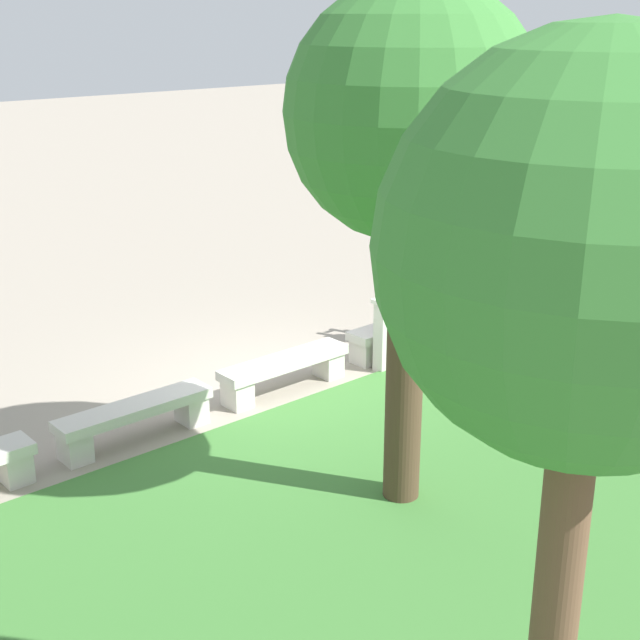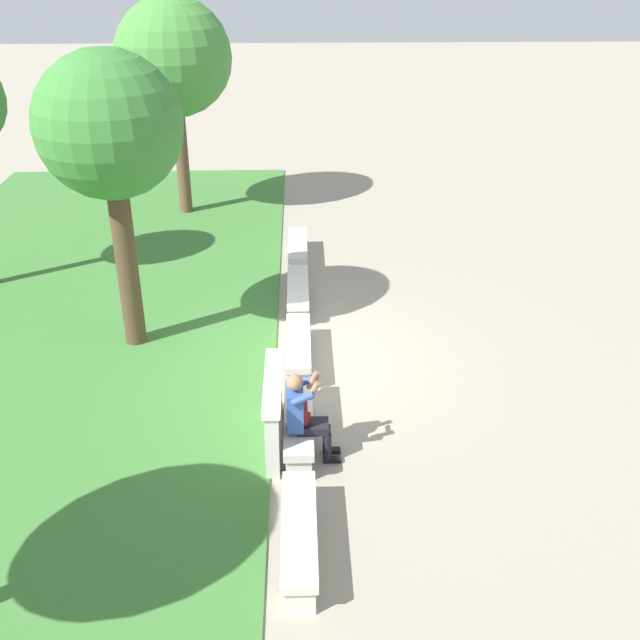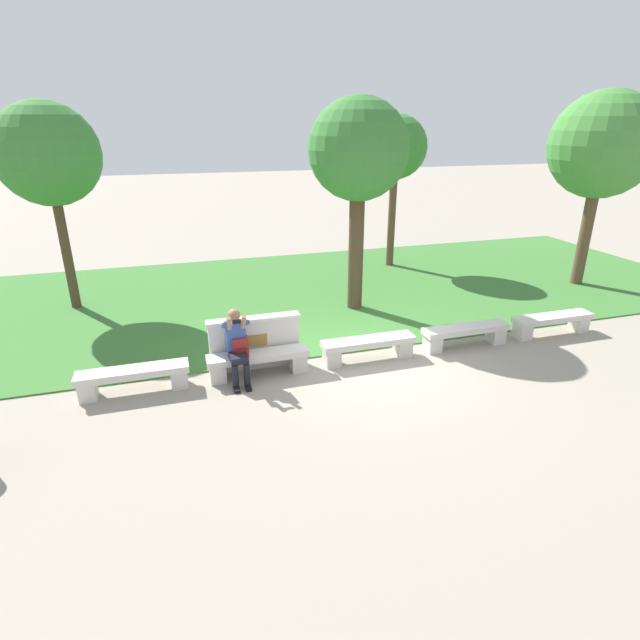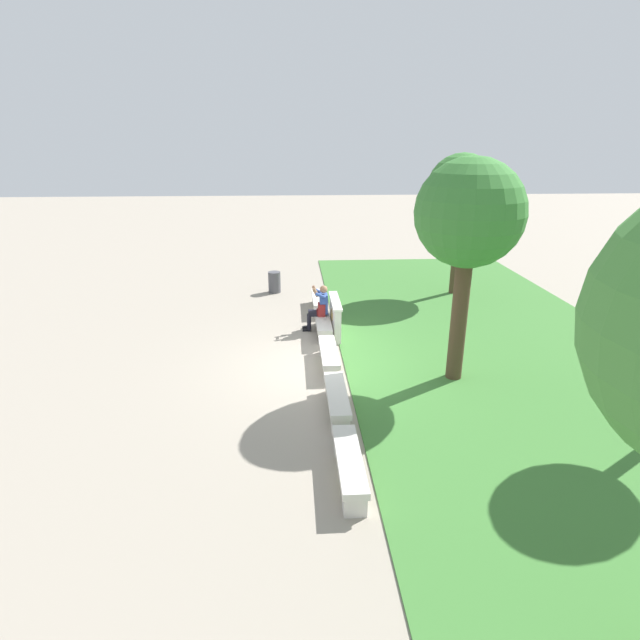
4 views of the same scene
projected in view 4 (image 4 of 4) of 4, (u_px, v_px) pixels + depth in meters
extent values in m
plane|color=gray|center=(329.00, 366.00, 12.08)|extent=(80.00, 80.00, 0.00)
cube|color=#3D7533|center=(505.00, 361.00, 12.32)|extent=(22.42, 8.00, 0.03)
cube|color=beige|center=(319.00, 298.00, 15.98)|extent=(1.84, 0.40, 0.12)
cube|color=beige|center=(317.00, 298.00, 16.75)|extent=(0.28, 0.34, 0.33)
cube|color=beige|center=(320.00, 313.00, 15.36)|extent=(0.28, 0.34, 0.33)
cube|color=beige|center=(323.00, 321.00, 13.97)|extent=(1.84, 0.40, 0.12)
cube|color=beige|center=(321.00, 320.00, 14.74)|extent=(0.28, 0.34, 0.33)
cube|color=beige|center=(325.00, 339.00, 13.35)|extent=(0.28, 0.34, 0.33)
cube|color=beige|center=(329.00, 352.00, 11.95)|extent=(1.84, 0.40, 0.12)
cube|color=beige|center=(327.00, 348.00, 12.72)|extent=(0.28, 0.34, 0.33)
cube|color=beige|center=(331.00, 374.00, 11.33)|extent=(0.28, 0.34, 0.33)
cube|color=beige|center=(337.00, 395.00, 9.94)|extent=(1.84, 0.40, 0.12)
cube|color=beige|center=(334.00, 387.00, 10.71)|extent=(0.28, 0.34, 0.33)
cube|color=beige|center=(340.00, 424.00, 9.32)|extent=(0.28, 0.34, 0.33)
cube|color=beige|center=(349.00, 459.00, 7.92)|extent=(1.84, 0.40, 0.12)
cube|color=beige|center=(344.00, 445.00, 8.70)|extent=(0.28, 0.34, 0.33)
cube|color=beige|center=(355.00, 502.00, 7.31)|extent=(0.28, 0.34, 0.33)
cube|color=beige|center=(335.00, 318.00, 13.96)|extent=(1.66, 0.18, 0.95)
cube|color=silver|center=(335.00, 301.00, 13.79)|extent=(1.72, 0.24, 0.06)
cube|color=olive|center=(332.00, 314.00, 13.91)|extent=(0.44, 0.02, 0.22)
cube|color=black|center=(307.00, 328.00, 14.51)|extent=(0.10, 0.24, 0.06)
cylinder|color=black|center=(309.00, 321.00, 14.44)|extent=(0.11, 0.11, 0.42)
cube|color=black|center=(307.00, 330.00, 14.32)|extent=(0.10, 0.24, 0.06)
cylinder|color=black|center=(309.00, 323.00, 14.26)|extent=(0.11, 0.11, 0.42)
cube|color=black|center=(316.00, 313.00, 14.27)|extent=(0.30, 0.42, 0.12)
cube|color=#33519E|center=(324.00, 303.00, 14.19)|extent=(0.34, 0.22, 0.56)
sphere|color=#9E7051|center=(324.00, 289.00, 14.05)|extent=(0.22, 0.22, 0.22)
cylinder|color=#33519E|center=(320.00, 292.00, 14.26)|extent=(0.09, 0.31, 0.21)
cylinder|color=#9E7051|center=(315.00, 290.00, 14.16)|extent=(0.10, 0.19, 0.27)
cylinder|color=#33519E|center=(321.00, 296.00, 13.90)|extent=(0.09, 0.31, 0.21)
cylinder|color=#9E7051|center=(315.00, 292.00, 13.93)|extent=(0.10, 0.19, 0.27)
cube|color=black|center=(313.00, 290.00, 14.03)|extent=(0.15, 0.01, 0.08)
cube|color=maroon|center=(322.00, 309.00, 14.18)|extent=(0.28, 0.20, 0.36)
cube|color=maroon|center=(318.00, 312.00, 14.20)|extent=(0.20, 0.06, 0.16)
torus|color=black|center=(322.00, 303.00, 14.12)|extent=(0.10, 0.02, 0.10)
cylinder|color=#4C3826|center=(459.00, 315.00, 10.98)|extent=(0.36, 0.36, 3.08)
sphere|color=#387A33|center=(470.00, 213.00, 10.23)|extent=(2.27, 2.27, 2.27)
cylinder|color=#4C3826|center=(455.00, 253.00, 17.34)|extent=(0.22, 0.22, 2.97)
sphere|color=#387A33|center=(461.00, 188.00, 16.60)|extent=(2.29, 2.29, 2.29)
cylinder|color=#4C4C51|center=(274.00, 282.00, 17.87)|extent=(0.44, 0.44, 0.75)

